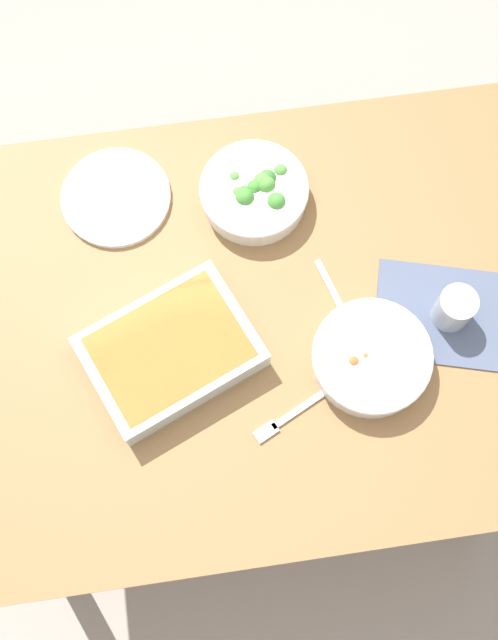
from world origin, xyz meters
name	(u,v)px	position (x,y,z in m)	size (l,w,h in m)	color
ground_plane	(249,402)	(0.00, 0.00, 0.00)	(6.00, 6.00, 0.00)	#9E9389
dining_table	(249,334)	(0.00, 0.00, 0.65)	(1.20, 0.90, 0.74)	olive
placemat	(449,315)	(0.38, -0.05, 0.74)	(0.28, 0.20, 0.00)	#4C5670
stew_bowl	(371,358)	(0.21, -0.12, 0.77)	(0.22, 0.22, 0.06)	white
broccoli_bowl	(255,192)	(0.05, 0.25, 0.77)	(0.22, 0.22, 0.07)	white
baking_dish	(171,351)	(-0.15, -0.05, 0.77)	(0.36, 0.32, 0.06)	silver
drink_cup	(454,309)	(0.38, -0.05, 0.78)	(0.07, 0.07, 0.08)	#B2BCC6
side_plate	(116,197)	(-0.23, 0.29, 0.75)	(0.22, 0.22, 0.01)	silver
spoon_by_stew	(343,310)	(0.18, -0.01, 0.74)	(0.07, 0.17, 0.01)	silver
fork_on_table	(289,416)	(0.05, -0.20, 0.74)	(0.17, 0.09, 0.01)	silver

